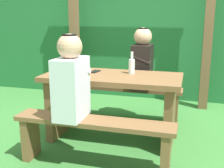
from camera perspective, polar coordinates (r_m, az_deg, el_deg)
ground_plane at (r=3.14m, az=0.00°, el=-10.84°), size 12.00×12.00×0.00m
hedge_backdrop at (r=4.96m, az=6.75°, el=9.45°), size 6.40×1.02×1.87m
pergola_post_left at (r=4.45m, az=-7.48°, el=9.15°), size 0.12×0.12×1.91m
pergola_post_right at (r=4.11m, az=18.53°, el=8.16°), size 0.12×0.12×1.91m
picnic_table at (r=2.97m, az=0.00°, el=-2.36°), size 1.40×0.64×0.70m
bench_near at (r=2.50m, az=-3.69°, el=-9.73°), size 1.40×0.24×0.44m
bench_far at (r=3.57m, az=2.55°, el=-2.39°), size 1.40×0.24×0.44m
person_white_shirt at (r=2.43m, az=-8.18°, el=0.76°), size 0.25×0.35×0.72m
person_black_coat at (r=3.42m, az=6.06°, el=4.66°), size 0.25×0.35×0.72m
drinking_glass at (r=2.96m, az=-5.17°, el=2.84°), size 0.07×0.07×0.09m
bottle_left at (r=2.97m, az=3.95°, el=3.73°), size 0.06×0.06×0.23m
cell_phone at (r=3.07m, az=-3.40°, el=2.51°), size 0.09×0.15×0.01m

